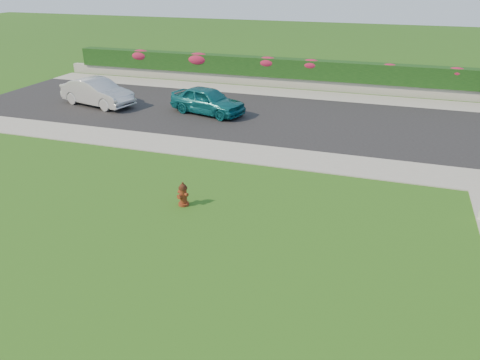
% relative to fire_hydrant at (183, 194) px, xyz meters
% --- Properties ---
extents(ground, '(120.00, 120.00, 0.00)m').
position_rel_fire_hydrant_xyz_m(ground, '(2.36, -4.24, -0.36)').
color(ground, black).
rests_on(ground, ground).
extents(street_far, '(26.00, 8.00, 0.04)m').
position_rel_fire_hydrant_xyz_m(street_far, '(-2.64, 9.76, -0.34)').
color(street_far, black).
rests_on(street_far, ground).
extents(sidewalk_far, '(24.00, 2.00, 0.04)m').
position_rel_fire_hydrant_xyz_m(sidewalk_far, '(-3.64, 4.76, -0.34)').
color(sidewalk_far, gray).
rests_on(sidewalk_far, ground).
extents(sidewalk_beyond, '(34.00, 2.00, 0.04)m').
position_rel_fire_hydrant_xyz_m(sidewalk_beyond, '(1.36, 14.76, -0.34)').
color(sidewalk_beyond, gray).
rests_on(sidewalk_beyond, ground).
extents(retaining_wall, '(34.00, 0.40, 0.60)m').
position_rel_fire_hydrant_xyz_m(retaining_wall, '(1.36, 16.26, -0.06)').
color(retaining_wall, gray).
rests_on(retaining_wall, ground).
extents(hedge, '(32.00, 0.90, 1.10)m').
position_rel_fire_hydrant_xyz_m(hedge, '(1.36, 16.36, 0.79)').
color(hedge, black).
rests_on(hedge, retaining_wall).
extents(fire_hydrant, '(0.39, 0.37, 0.76)m').
position_rel_fire_hydrant_xyz_m(fire_hydrant, '(0.00, 0.00, 0.00)').
color(fire_hydrant, '#571B0D').
rests_on(fire_hydrant, ground).
extents(sedan_teal, '(4.12, 2.50, 1.31)m').
position_rel_fire_hydrant_xyz_m(sedan_teal, '(-2.94, 9.34, 0.34)').
color(sedan_teal, '#0C555F').
rests_on(sedan_teal, street_far).
extents(sedan_silver, '(4.38, 2.41, 1.37)m').
position_rel_fire_hydrant_xyz_m(sedan_silver, '(-8.98, 9.01, 0.37)').
color(sedan_silver, '#B5B9BD').
rests_on(sedan_silver, street_far).
extents(flower_clump_a, '(1.46, 0.94, 0.73)m').
position_rel_fire_hydrant_xyz_m(flower_clump_a, '(-10.39, 16.26, 1.05)').
color(flower_clump_a, '#AC1D42').
rests_on(flower_clump_a, hedge).
extents(flower_clump_b, '(1.57, 1.01, 0.79)m').
position_rel_fire_hydrant_xyz_m(flower_clump_b, '(-6.28, 16.26, 1.03)').
color(flower_clump_b, '#AC1D42').
rests_on(flower_clump_b, hedge).
extents(flower_clump_c, '(1.34, 0.86, 0.67)m').
position_rel_fire_hydrant_xyz_m(flower_clump_c, '(-1.78, 16.26, 1.08)').
color(flower_clump_c, '#AC1D42').
rests_on(flower_clump_c, hedge).
extents(flower_clump_d, '(1.27, 0.82, 0.64)m').
position_rel_fire_hydrant_xyz_m(flower_clump_d, '(0.86, 16.26, 1.09)').
color(flower_clump_d, '#AC1D42').
rests_on(flower_clump_d, hedge).
extents(flower_clump_e, '(1.05, 0.67, 0.52)m').
position_rel_fire_hydrant_xyz_m(flower_clump_e, '(5.29, 16.26, 1.13)').
color(flower_clump_e, '#AC1D42').
rests_on(flower_clump_e, hedge).
extents(flower_clump_f, '(1.13, 0.73, 0.57)m').
position_rel_fire_hydrant_xyz_m(flower_clump_f, '(8.77, 16.26, 1.12)').
color(flower_clump_f, '#AC1D42').
rests_on(flower_clump_f, hedge).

